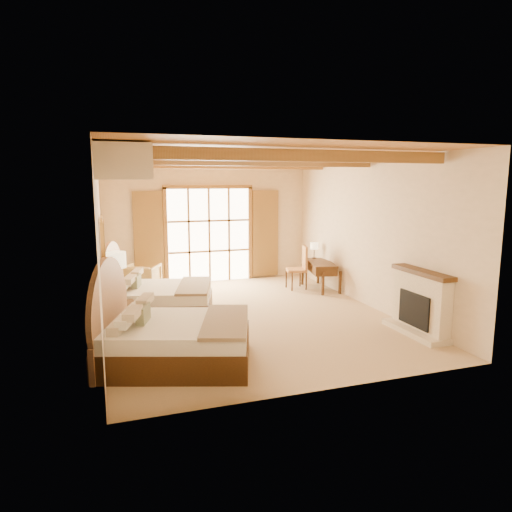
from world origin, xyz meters
name	(u,v)px	position (x,y,z in m)	size (l,w,h in m)	color
floor	(247,316)	(0.00, 0.00, 0.00)	(7.00, 7.00, 0.00)	tan
wall_back	(209,223)	(0.00, 3.50, 1.60)	(5.50, 5.50, 0.00)	beige
wall_left	(100,244)	(-2.75, 0.00, 1.60)	(7.00, 7.00, 0.00)	beige
wall_right	(368,233)	(2.75, 0.00, 1.60)	(7.00, 7.00, 0.00)	beige
ceiling	(247,155)	(0.00, 0.00, 3.20)	(7.00, 7.00, 0.00)	#B67D39
ceiling_beams	(247,161)	(0.00, 0.00, 3.08)	(5.39, 4.60, 0.18)	olive
french_doors	(209,236)	(0.00, 3.44, 1.25)	(3.95, 0.08, 2.60)	white
fireplace	(420,306)	(2.60, -2.00, 0.51)	(0.46, 1.40, 1.16)	beige
painting	(103,240)	(-2.70, -0.75, 1.75)	(0.06, 0.95, 0.75)	gold
canopy_valance	(121,163)	(-2.40, -2.00, 2.95)	(0.70, 1.40, 0.45)	beige
bed_near	(167,337)	(-1.87, -1.99, 0.43)	(2.60, 2.19, 1.41)	#4B2D14
bed_far	(153,297)	(-1.81, 0.56, 0.40)	(2.40, 2.01, 1.33)	#4B2D14
nightstand	(122,321)	(-2.46, -0.56, 0.31)	(0.51, 0.51, 0.61)	#4B2D14
floor_lamp	(117,265)	(-2.50, -0.53, 1.29)	(0.32, 0.32, 1.52)	#3B281C
armchair	(142,279)	(-1.87, 2.56, 0.36)	(0.77, 0.80, 0.72)	#AA8946
ottoman	(178,289)	(-1.11, 1.96, 0.19)	(0.52, 0.52, 0.38)	#B37D52
desk	(320,275)	(2.45, 1.64, 0.37)	(0.83, 1.38, 0.70)	#4B2D14
desk_chair	(297,275)	(1.91, 1.87, 0.34)	(0.59, 0.59, 1.10)	#B58743
desk_lamp	(314,247)	(2.53, 2.20, 1.01)	(0.21, 0.21, 0.41)	#3B281C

